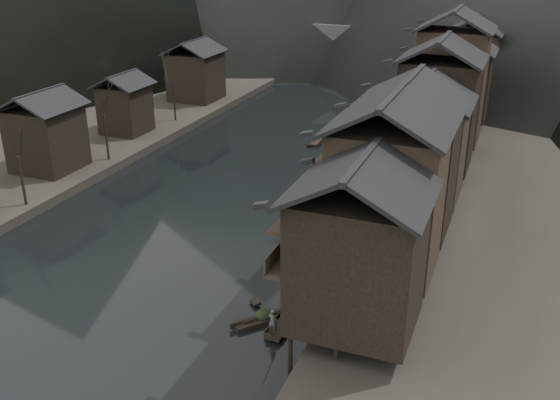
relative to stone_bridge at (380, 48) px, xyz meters
The scene contains 12 objects.
water 72.18m from the stone_bridge, 90.00° to the right, with size 300.00×300.00×0.00m, color black.
left_bank 47.64m from the stone_bridge, 137.56° to the right, with size 40.00×200.00×1.20m, color #2D2823.
stilt_houses 55.71m from the stone_bridge, 71.88° to the right, with size 9.00×67.60×16.95m.
left_houses 55.79m from the stone_bridge, 111.56° to the right, with size 8.10×53.20×8.73m.
bare_trees 62.70m from the stone_bridge, 105.74° to the right, with size 3.83×45.51×7.67m.
moored_sampans 57.72m from the stone_bridge, 77.90° to the right, with size 2.45×48.92×0.46m.
midriver_boats 30.86m from the stone_bridge, 86.42° to the right, with size 1.89×24.55×0.44m.
stone_bridge is the anchor object (origin of this frame).
hero_sampan 79.30m from the stone_bridge, 82.10° to the right, with size 3.72×4.14×0.43m.
cargo_heap 79.08m from the stone_bridge, 82.19° to the right, with size 1.05×1.37×0.63m, color black.
boatman 80.64m from the stone_bridge, 81.46° to the right, with size 0.62×0.41×1.70m, color #58585B.
bamboo_pole 80.59m from the stone_bridge, 81.32° to the right, with size 0.06×0.06×4.38m, color #8C7A51.
Camera 1 is at (24.67, -38.54, 23.80)m, focal length 40.00 mm.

